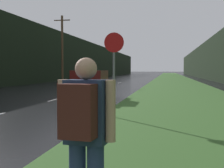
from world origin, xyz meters
The scene contains 11 objects.
grass_verge centered at (6.44, 40.00, 0.01)m, with size 6.00×240.00×0.02m, color #386028.
lane_stripe_c centered at (0.00, 15.91, 0.00)m, with size 0.12×3.00×0.01m, color silver.
lane_stripe_d centered at (0.00, 22.91, 0.00)m, with size 0.12×3.00×0.01m, color silver.
lane_stripe_e centered at (0.00, 29.91, 0.00)m, with size 0.12×3.00×0.01m, color silver.
lane_stripe_f centered at (0.00, 36.91, 0.00)m, with size 0.12×3.00×0.01m, color silver.
treeline_far_side centered at (-9.44, 50.00, 3.31)m, with size 2.00×140.00×6.62m, color black.
treeline_near_side centered at (12.44, 50.00, 3.03)m, with size 2.00×140.00×6.06m, color black.
utility_pole_far centered at (-5.82, 33.22, 3.84)m, with size 1.80×0.24×7.41m.
stop_sign centered at (3.93, 9.99, 1.58)m, with size 0.61×0.07×2.64m.
hitchhiker_with_backpack centered at (4.83, 3.20, 0.92)m, with size 0.55×0.43×1.59m.
car_passing_near centered at (1.72, 15.52, 0.74)m, with size 1.89×4.21×1.46m.
Camera 1 is at (5.56, 0.51, 1.48)m, focal length 50.00 mm.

